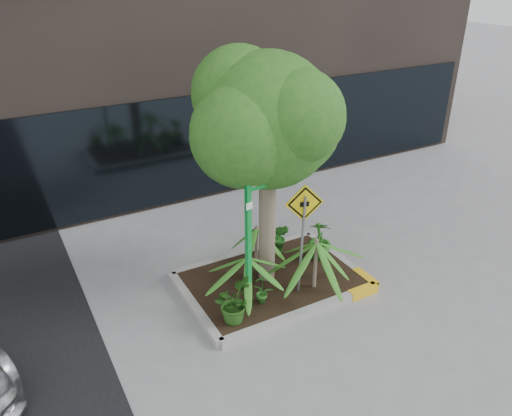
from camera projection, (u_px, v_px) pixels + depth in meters
ground at (271, 296)px, 9.19m from camera, size 80.00×80.00×0.00m
planter at (274, 280)px, 9.46m from camera, size 3.35×2.36×0.15m
tree at (268, 121)px, 8.13m from camera, size 2.92×2.59×4.37m
palm_front at (317, 243)px, 8.78m from camera, size 1.12×1.12×1.25m
palm_left at (247, 258)px, 8.58m from camera, size 0.96×0.96×1.07m
palm_back at (256, 228)px, 9.67m from camera, size 0.88×0.88×0.98m
shrub_a at (233, 302)px, 8.19m from camera, size 0.89×0.89×0.71m
shrub_b at (320, 240)px, 9.92m from camera, size 0.64×0.64×0.82m
shrub_c at (262, 287)px, 8.64m from camera, size 0.34×0.34×0.63m
shrub_d at (280, 238)px, 10.14m from camera, size 0.52×0.52×0.67m
street_sign_post at (249, 226)px, 7.98m from camera, size 0.89×0.82×2.80m
cattle_sign at (303, 223)px, 8.34m from camera, size 0.64×0.23×2.16m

